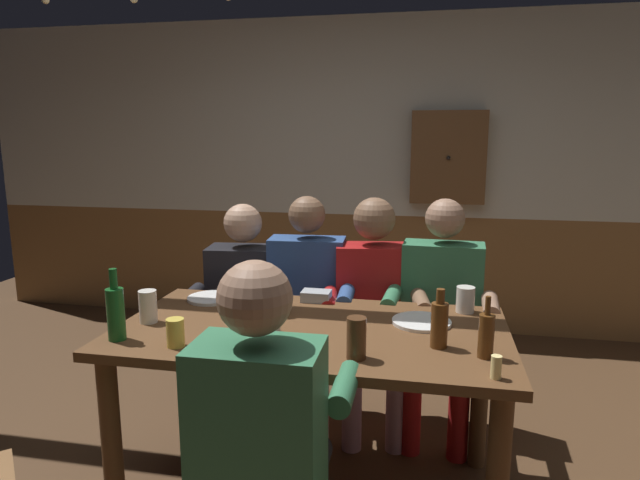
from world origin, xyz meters
The scene contains 22 objects.
back_wall_upper centered at (0.00, 2.38, 1.70)m, with size 6.77×0.12×1.55m, color beige.
back_wall_wainscot centered at (0.00, 2.38, 0.47)m, with size 6.77×0.12×0.93m, color brown.
dining_table centered at (0.00, 0.06, 0.66)m, with size 1.64×0.88×0.77m.
person_0 centered at (-0.55, 0.74, 0.67)m, with size 0.57×0.57×1.20m.
person_1 centered at (-0.18, 0.73, 0.68)m, with size 0.57×0.51×1.25m.
person_2 centered at (0.19, 0.73, 0.69)m, with size 0.57×0.56×1.25m.
person_3 centered at (0.55, 0.73, 0.69)m, with size 0.57×0.51×1.25m.
person_4 centered at (0.00, -0.62, 0.68)m, with size 0.52×0.52×1.23m.
table_candle centered at (0.71, -0.31, 0.81)m, with size 0.04×0.04×0.08m, color #F9E08C.
condiment_caddy centered at (-0.06, 0.43, 0.80)m, with size 0.14×0.10×0.05m, color #B2B7BC.
plate_0 centered at (0.46, 0.20, 0.78)m, with size 0.25×0.25×0.01m, color white.
plate_1 centered at (-0.57, 0.35, 0.78)m, with size 0.23×0.23×0.01m, color white.
bottle_0 centered at (0.69, -0.13, 0.86)m, with size 0.06×0.06×0.23m.
bottle_1 centered at (0.53, -0.06, 0.87)m, with size 0.07×0.07×0.23m.
bottle_2 centered at (-0.73, -0.23, 0.89)m, with size 0.07×0.07×0.29m.
pint_glass_0 centered at (-0.18, 0.19, 0.84)m, with size 0.08×0.08×0.13m, color #E5C64C.
pint_glass_1 centered at (-0.14, -0.03, 0.85)m, with size 0.07×0.07×0.14m, color white.
pint_glass_2 centered at (0.65, 0.40, 0.83)m, with size 0.08×0.08×0.12m, color white.
pint_glass_3 centered at (-0.46, -0.25, 0.83)m, with size 0.07×0.07×0.11m, color #E5C64C.
pint_glass_4 centered at (0.23, -0.23, 0.85)m, with size 0.07×0.07×0.16m, color #4C2D19.
pint_glass_5 centered at (-0.71, -0.02, 0.85)m, with size 0.08×0.08×0.14m, color white.
wall_dart_cabinet centered at (0.59, 2.25, 1.40)m, with size 0.56×0.15×0.70m.
Camera 1 is at (0.48, -2.12, 1.58)m, focal length 31.11 mm.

